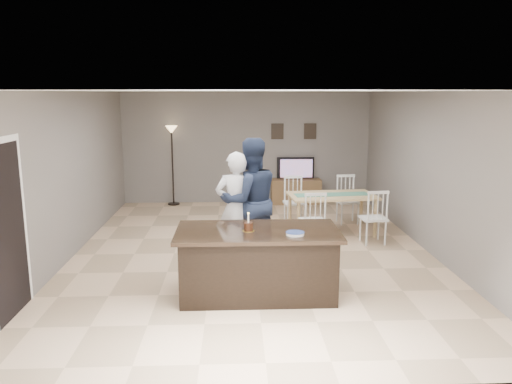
{
  "coord_description": "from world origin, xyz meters",
  "views": [
    {
      "loc": [
        -0.3,
        -8.13,
        2.68
      ],
      "look_at": [
        0.04,
        -0.3,
        1.11
      ],
      "focal_mm": 35.0,
      "sensor_mm": 36.0,
      "label": 1
    }
  ],
  "objects_px": {
    "tv_console": "(296,191)",
    "plate_stack": "(295,233)",
    "kitchen_island": "(258,262)",
    "floor_lamp": "(172,144)",
    "birthday_cake": "(248,227)",
    "woman": "(236,208)",
    "dining_table": "(332,201)",
    "television": "(296,168)",
    "man": "(251,201)"
  },
  "relations": [
    {
      "from": "plate_stack",
      "to": "dining_table",
      "type": "height_order",
      "value": "dining_table"
    },
    {
      "from": "woman",
      "to": "plate_stack",
      "type": "xyz_separation_m",
      "value": [
        0.74,
        -1.53,
        0.02
      ]
    },
    {
      "from": "television",
      "to": "plate_stack",
      "type": "relative_size",
      "value": 3.84
    },
    {
      "from": "dining_table",
      "to": "floor_lamp",
      "type": "height_order",
      "value": "floor_lamp"
    },
    {
      "from": "floor_lamp",
      "to": "plate_stack",
      "type": "bearing_deg",
      "value": -68.94
    },
    {
      "from": "kitchen_island",
      "to": "woman",
      "type": "bearing_deg",
      "value": 102.1
    },
    {
      "from": "man",
      "to": "birthday_cake",
      "type": "xyz_separation_m",
      "value": [
        -0.07,
        -1.39,
        -0.04
      ]
    },
    {
      "from": "plate_stack",
      "to": "dining_table",
      "type": "bearing_deg",
      "value": 70.92
    },
    {
      "from": "tv_console",
      "to": "plate_stack",
      "type": "relative_size",
      "value": 5.04
    },
    {
      "from": "birthday_cake",
      "to": "television",
      "type": "bearing_deg",
      "value": 76.89
    },
    {
      "from": "birthday_cake",
      "to": "tv_console",
      "type": "bearing_deg",
      "value": 76.73
    },
    {
      "from": "woman",
      "to": "birthday_cake",
      "type": "xyz_separation_m",
      "value": [
        0.15,
        -1.32,
        0.06
      ]
    },
    {
      "from": "man",
      "to": "dining_table",
      "type": "height_order",
      "value": "man"
    },
    {
      "from": "television",
      "to": "woman",
      "type": "relative_size",
      "value": 0.51
    },
    {
      "from": "woman",
      "to": "dining_table",
      "type": "xyz_separation_m",
      "value": [
        1.83,
        1.62,
        -0.26
      ]
    },
    {
      "from": "birthday_cake",
      "to": "floor_lamp",
      "type": "height_order",
      "value": "floor_lamp"
    },
    {
      "from": "woman",
      "to": "floor_lamp",
      "type": "xyz_separation_m",
      "value": [
        -1.51,
        4.31,
        0.58
      ]
    },
    {
      "from": "man",
      "to": "birthday_cake",
      "type": "height_order",
      "value": "man"
    },
    {
      "from": "woman",
      "to": "dining_table",
      "type": "bearing_deg",
      "value": -134.1
    },
    {
      "from": "woman",
      "to": "birthday_cake",
      "type": "relative_size",
      "value": 7.21
    },
    {
      "from": "woman",
      "to": "dining_table",
      "type": "relative_size",
      "value": 0.9
    },
    {
      "from": "tv_console",
      "to": "floor_lamp",
      "type": "distance_m",
      "value": 3.21
    },
    {
      "from": "tv_console",
      "to": "dining_table",
      "type": "distance_m",
      "value": 2.72
    },
    {
      "from": "television",
      "to": "dining_table",
      "type": "distance_m",
      "value": 2.78
    },
    {
      "from": "man",
      "to": "floor_lamp",
      "type": "xyz_separation_m",
      "value": [
        -1.74,
        4.24,
        0.48
      ]
    },
    {
      "from": "kitchen_island",
      "to": "woman",
      "type": "distance_m",
      "value": 1.38
    },
    {
      "from": "kitchen_island",
      "to": "plate_stack",
      "type": "relative_size",
      "value": 9.03
    },
    {
      "from": "tv_console",
      "to": "television",
      "type": "relative_size",
      "value": 1.31
    },
    {
      "from": "kitchen_island",
      "to": "plate_stack",
      "type": "height_order",
      "value": "plate_stack"
    },
    {
      "from": "television",
      "to": "man",
      "type": "relative_size",
      "value": 0.46
    },
    {
      "from": "television",
      "to": "birthday_cake",
      "type": "distance_m",
      "value": 5.84
    },
    {
      "from": "kitchen_island",
      "to": "birthday_cake",
      "type": "xyz_separation_m",
      "value": [
        -0.12,
        -0.04,
        0.5
      ]
    },
    {
      "from": "dining_table",
      "to": "television",
      "type": "bearing_deg",
      "value": 91.73
    },
    {
      "from": "television",
      "to": "birthday_cake",
      "type": "relative_size",
      "value": 3.68
    },
    {
      "from": "kitchen_island",
      "to": "tv_console",
      "type": "relative_size",
      "value": 1.79
    },
    {
      "from": "woman",
      "to": "floor_lamp",
      "type": "distance_m",
      "value": 4.6
    },
    {
      "from": "kitchen_island",
      "to": "floor_lamp",
      "type": "xyz_separation_m",
      "value": [
        -1.78,
        5.59,
        1.02
      ]
    },
    {
      "from": "man",
      "to": "birthday_cake",
      "type": "relative_size",
      "value": 8.03
    },
    {
      "from": "birthday_cake",
      "to": "floor_lamp",
      "type": "relative_size",
      "value": 0.13
    },
    {
      "from": "kitchen_island",
      "to": "floor_lamp",
      "type": "distance_m",
      "value": 5.96
    },
    {
      "from": "tv_console",
      "to": "birthday_cake",
      "type": "distance_m",
      "value": 5.8
    },
    {
      "from": "kitchen_island",
      "to": "dining_table",
      "type": "height_order",
      "value": "dining_table"
    },
    {
      "from": "kitchen_island",
      "to": "woman",
      "type": "height_order",
      "value": "woman"
    },
    {
      "from": "woman",
      "to": "dining_table",
      "type": "height_order",
      "value": "woman"
    },
    {
      "from": "birthday_cake",
      "to": "kitchen_island",
      "type": "bearing_deg",
      "value": 18.94
    },
    {
      "from": "plate_stack",
      "to": "tv_console",
      "type": "bearing_deg",
      "value": 82.81
    },
    {
      "from": "dining_table",
      "to": "tv_console",
      "type": "bearing_deg",
      "value": 91.92
    },
    {
      "from": "tv_console",
      "to": "floor_lamp",
      "type": "xyz_separation_m",
      "value": [
        -2.98,
        0.02,
        1.18
      ]
    },
    {
      "from": "man",
      "to": "floor_lamp",
      "type": "height_order",
      "value": "man"
    },
    {
      "from": "tv_console",
      "to": "woman",
      "type": "xyz_separation_m",
      "value": [
        -1.47,
        -4.29,
        0.6
      ]
    }
  ]
}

